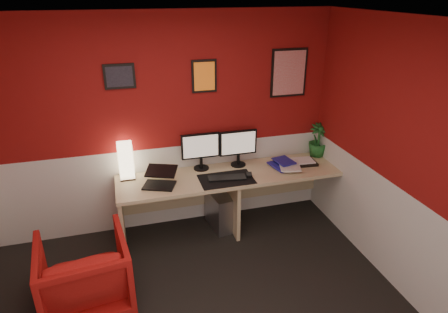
# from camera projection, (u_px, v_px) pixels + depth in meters

# --- Properties ---
(ceiling) EXTENTS (4.00, 3.50, 0.01)m
(ceiling) POSITION_uv_depth(u_px,v_px,m) (182.00, 24.00, 2.31)
(ceiling) COLOR white
(ceiling) RESTS_ON ground
(wall_back) EXTENTS (4.00, 0.01, 2.50)m
(wall_back) POSITION_uv_depth(u_px,v_px,m) (160.00, 127.00, 4.36)
(wall_back) COLOR maroon
(wall_back) RESTS_ON ground
(wall_right) EXTENTS (0.01, 3.50, 2.50)m
(wall_right) POSITION_uv_depth(u_px,v_px,m) (419.00, 172.00, 3.32)
(wall_right) COLOR maroon
(wall_right) RESTS_ON ground
(wainscot_back) EXTENTS (4.00, 0.01, 1.00)m
(wainscot_back) POSITION_uv_depth(u_px,v_px,m) (164.00, 186.00, 4.66)
(wainscot_back) COLOR silver
(wainscot_back) RESTS_ON ground
(wainscot_right) EXTENTS (0.01, 3.50, 1.00)m
(wainscot_right) POSITION_uv_depth(u_px,v_px,m) (403.00, 244.00, 3.62)
(wainscot_right) COLOR silver
(wainscot_right) RESTS_ON ground
(desk) EXTENTS (2.60, 0.65, 0.73)m
(desk) POSITION_uv_depth(u_px,v_px,m) (231.00, 201.00, 4.60)
(desk) COLOR #CDB683
(desk) RESTS_ON ground
(shoji_lamp) EXTENTS (0.16, 0.16, 0.40)m
(shoji_lamp) POSITION_uv_depth(u_px,v_px,m) (126.00, 162.00, 4.28)
(shoji_lamp) COLOR #FFE5B2
(shoji_lamp) RESTS_ON desk
(laptop) EXTENTS (0.39, 0.34, 0.22)m
(laptop) POSITION_uv_depth(u_px,v_px,m) (159.00, 177.00, 4.13)
(laptop) COLOR black
(laptop) RESTS_ON desk
(monitor_left) EXTENTS (0.45, 0.06, 0.58)m
(monitor_left) POSITION_uv_depth(u_px,v_px,m) (201.00, 146.00, 4.46)
(monitor_left) COLOR black
(monitor_left) RESTS_ON desk
(monitor_right) EXTENTS (0.45, 0.06, 0.58)m
(monitor_right) POSITION_uv_depth(u_px,v_px,m) (239.00, 143.00, 4.55)
(monitor_right) COLOR black
(monitor_right) RESTS_ON desk
(desk_mat) EXTENTS (0.60, 0.38, 0.01)m
(desk_mat) POSITION_uv_depth(u_px,v_px,m) (226.00, 179.00, 4.32)
(desk_mat) COLOR black
(desk_mat) RESTS_ON desk
(keyboard) EXTENTS (0.44, 0.20, 0.02)m
(keyboard) POSITION_uv_depth(u_px,v_px,m) (227.00, 178.00, 4.33)
(keyboard) COLOR black
(keyboard) RESTS_ON desk_mat
(mouse) EXTENTS (0.08, 0.11, 0.03)m
(mouse) POSITION_uv_depth(u_px,v_px,m) (249.00, 175.00, 4.38)
(mouse) COLOR black
(mouse) RESTS_ON desk_mat
(book_bottom) EXTENTS (0.28, 0.34, 0.03)m
(book_bottom) POSITION_uv_depth(u_px,v_px,m) (273.00, 168.00, 4.57)
(book_bottom) COLOR navy
(book_bottom) RESTS_ON desk
(book_middle) EXTENTS (0.32, 0.38, 0.02)m
(book_middle) POSITION_uv_depth(u_px,v_px,m) (280.00, 166.00, 4.56)
(book_middle) COLOR silver
(book_middle) RESTS_ON book_bottom
(book_top) EXTENTS (0.23, 0.29, 0.02)m
(book_top) POSITION_uv_depth(u_px,v_px,m) (277.00, 163.00, 4.58)
(book_top) COLOR navy
(book_top) RESTS_ON book_middle
(zen_tray) EXTENTS (0.37, 0.28, 0.03)m
(zen_tray) POSITION_uv_depth(u_px,v_px,m) (301.00, 162.00, 4.71)
(zen_tray) COLOR black
(zen_tray) RESTS_ON desk
(potted_plant) EXTENTS (0.24, 0.24, 0.42)m
(potted_plant) POSITION_uv_depth(u_px,v_px,m) (318.00, 140.00, 4.85)
(potted_plant) COLOR #19591E
(potted_plant) RESTS_ON desk
(pc_tower) EXTENTS (0.26, 0.47, 0.45)m
(pc_tower) POSITION_uv_depth(u_px,v_px,m) (219.00, 210.00, 4.68)
(pc_tower) COLOR #99999E
(pc_tower) RESTS_ON ground
(armchair) EXTENTS (0.84, 0.86, 0.71)m
(armchair) POSITION_uv_depth(u_px,v_px,m) (85.00, 274.00, 3.46)
(armchair) COLOR #A81916
(armchair) RESTS_ON ground
(art_left) EXTENTS (0.32, 0.02, 0.26)m
(art_left) POSITION_uv_depth(u_px,v_px,m) (119.00, 76.00, 4.01)
(art_left) COLOR black
(art_left) RESTS_ON wall_back
(art_center) EXTENTS (0.28, 0.02, 0.36)m
(art_center) POSITION_uv_depth(u_px,v_px,m) (204.00, 76.00, 4.25)
(art_center) COLOR orange
(art_center) RESTS_ON wall_back
(art_right) EXTENTS (0.44, 0.02, 0.56)m
(art_right) POSITION_uv_depth(u_px,v_px,m) (289.00, 73.00, 4.51)
(art_right) COLOR red
(art_right) RESTS_ON wall_back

